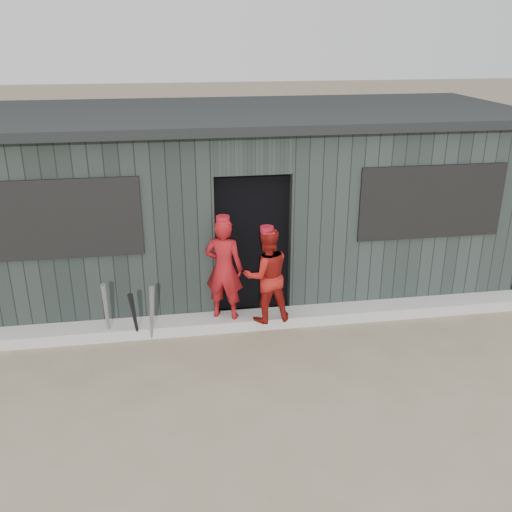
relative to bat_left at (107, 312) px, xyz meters
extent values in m
plane|color=#766851|center=(1.90, -1.67, -0.42)|extent=(80.00, 80.00, 0.00)
cube|color=#ADADA8|center=(1.90, 0.15, -0.34)|extent=(8.00, 0.36, 0.15)
cone|color=gray|center=(0.00, 0.00, 0.00)|extent=(0.09, 0.24, 0.84)
cone|color=gray|center=(0.55, -0.10, -0.01)|extent=(0.14, 0.26, 0.81)
cone|color=black|center=(0.34, -0.11, -0.04)|extent=(0.11, 0.36, 0.76)
imported|color=maroon|center=(1.49, 0.17, 0.41)|extent=(0.58, 0.49, 1.37)
imported|color=maroon|center=(2.02, 0.00, 0.36)|extent=(0.67, 0.55, 1.26)
imported|color=silver|center=(2.16, 0.79, 0.22)|extent=(0.74, 0.64, 1.28)
cube|color=black|center=(1.90, 1.83, 0.78)|extent=(7.60, 2.70, 2.20)
cube|color=#252C2A|center=(-0.35, 0.43, 0.83)|extent=(3.50, 0.20, 2.50)
cube|color=#2B3331|center=(4.15, 0.43, 0.83)|extent=(3.50, 0.20, 2.50)
cube|color=#29302E|center=(1.90, 0.43, 1.83)|extent=(1.00, 0.20, 0.50)
cube|color=#29302E|center=(5.80, 1.83, 0.83)|extent=(0.20, 3.00, 2.50)
cube|color=#2C3432|center=(1.90, 3.23, 0.83)|extent=(8.00, 0.20, 2.50)
cube|color=black|center=(1.90, 1.83, 2.14)|extent=(8.30, 3.30, 0.12)
cube|color=black|center=(-0.50, 0.31, 1.13)|extent=(2.00, 0.04, 1.00)
cube|color=black|center=(4.30, 0.31, 1.13)|extent=(2.00, 0.04, 1.00)
cube|color=black|center=(1.76, 0.96, 0.93)|extent=(0.24, 0.24, 0.91)
cube|color=black|center=(1.93, 0.99, 0.88)|extent=(0.26, 0.24, 0.91)
camera|label=1|loc=(0.84, -6.54, 3.27)|focal=40.00mm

